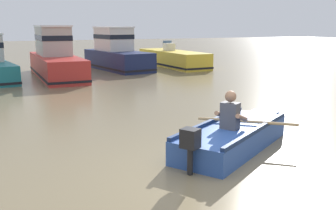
{
  "coord_description": "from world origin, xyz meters",
  "views": [
    {
      "loc": [
        -3.28,
        -4.97,
        2.41
      ],
      "look_at": [
        0.48,
        3.13,
        0.55
      ],
      "focal_mm": 41.04,
      "sensor_mm": 36.0,
      "label": 1
    }
  ],
  "objects_px": {
    "rowboat_with_person": "(234,135)",
    "moored_boat_red": "(55,58)",
    "moored_boat_navy": "(116,54)",
    "moored_boat_yellow": "(173,59)"
  },
  "relations": [
    {
      "from": "rowboat_with_person",
      "to": "moored_boat_red",
      "type": "relative_size",
      "value": 0.51
    },
    {
      "from": "rowboat_with_person",
      "to": "moored_boat_navy",
      "type": "distance_m",
      "value": 14.71
    },
    {
      "from": "rowboat_with_person",
      "to": "moored_boat_navy",
      "type": "height_order",
      "value": "moored_boat_navy"
    },
    {
      "from": "moored_boat_navy",
      "to": "moored_boat_red",
      "type": "bearing_deg",
      "value": -153.48
    },
    {
      "from": "moored_boat_red",
      "to": "moored_boat_yellow",
      "type": "bearing_deg",
      "value": 14.41
    },
    {
      "from": "rowboat_with_person",
      "to": "moored_boat_yellow",
      "type": "xyz_separation_m",
      "value": [
        5.62,
        14.56,
        0.19
      ]
    },
    {
      "from": "moored_boat_yellow",
      "to": "moored_boat_navy",
      "type": "bearing_deg",
      "value": -179.56
    },
    {
      "from": "moored_boat_navy",
      "to": "moored_boat_yellow",
      "type": "distance_m",
      "value": 3.52
    },
    {
      "from": "rowboat_with_person",
      "to": "moored_boat_red",
      "type": "bearing_deg",
      "value": 96.53
    },
    {
      "from": "moored_boat_red",
      "to": "moored_boat_navy",
      "type": "relative_size",
      "value": 1.21
    }
  ]
}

